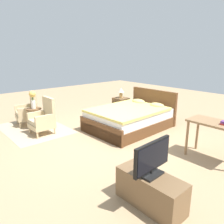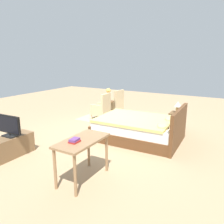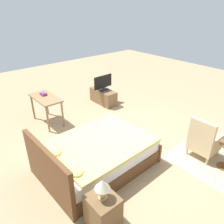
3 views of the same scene
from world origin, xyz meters
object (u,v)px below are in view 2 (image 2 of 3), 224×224
(bed, at_px, (140,129))
(flower_vase, at_px, (108,93))
(tv_stand, at_px, (11,146))
(table_lamp, at_px, (178,105))
(tv_flatscreen, at_px, (9,126))
(armchair_by_window_right, at_px, (102,109))
(armchair_by_window_left, at_px, (116,104))
(side_table, at_px, (108,106))
(book_stack, at_px, (75,141))
(nightstand, at_px, (177,122))
(vanity_desk, at_px, (82,146))

(bed, bearing_deg, flower_vase, -130.62)
(tv_stand, bearing_deg, bed, 138.65)
(table_lamp, bearing_deg, tv_flatscreen, -38.50)
(armchair_by_window_right, bearing_deg, tv_flatscreen, -1.90)
(bed, relative_size, tv_stand, 2.30)
(armchair_by_window_left, relative_size, table_lamp, 2.79)
(side_table, distance_m, table_lamp, 2.78)
(flower_vase, relative_size, book_stack, 2.55)
(nightstand, height_order, book_stack, book_stack)
(tv_stand, distance_m, book_stack, 2.02)
(side_table, distance_m, nightstand, 2.74)
(armchair_by_window_right, bearing_deg, vanity_desk, 27.61)
(vanity_desk, height_order, book_stack, book_stack)
(armchair_by_window_right, distance_m, tv_stand, 3.56)
(book_stack, bearing_deg, armchair_by_window_left, -158.87)
(nightstand, bearing_deg, table_lamp, 90.00)
(armchair_by_window_left, xyz_separation_m, nightstand, (1.08, 2.65, -0.09))
(table_lamp, bearing_deg, flower_vase, -102.29)
(side_table, bearing_deg, vanity_desk, 24.89)
(armchair_by_window_left, height_order, tv_stand, armchair_by_window_left)
(nightstand, distance_m, tv_stand, 4.45)
(tv_flatscreen, xyz_separation_m, book_stack, (0.14, 1.94, 0.09))
(bed, xyz_separation_m, vanity_desk, (2.34, -0.11, 0.35))
(nightstand, xyz_separation_m, vanity_desk, (3.46, -0.80, 0.35))
(bed, height_order, side_table, bed)
(table_lamp, relative_size, tv_stand, 0.34)
(bed, distance_m, side_table, 2.62)
(armchair_by_window_left, xyz_separation_m, tv_flatscreen, (4.57, -0.12, 0.32))
(armchair_by_window_left, height_order, armchair_by_window_right, same)
(side_table, relative_size, table_lamp, 1.72)
(nightstand, height_order, vanity_desk, vanity_desk)
(side_table, height_order, table_lamp, table_lamp)
(bed, height_order, book_stack, bed)
(table_lamp, bearing_deg, vanity_desk, -13.09)
(armchair_by_window_right, relative_size, tv_flatscreen, 1.34)
(bed, distance_m, nightstand, 1.32)
(bed, xyz_separation_m, armchair_by_window_left, (-2.20, -1.96, 0.08))
(flower_vase, height_order, nightstand, flower_vase)
(nightstand, bearing_deg, bed, -31.73)
(vanity_desk, bearing_deg, table_lamp, 166.91)
(vanity_desk, bearing_deg, flower_vase, -155.11)
(side_table, bearing_deg, bed, 49.38)
(nightstand, bearing_deg, armchair_by_window_left, -112.20)
(flower_vase, bearing_deg, side_table, 0.00)
(bed, height_order, armchair_by_window_right, bed)
(tv_stand, bearing_deg, armchair_by_window_left, 178.53)
(armchair_by_window_right, distance_m, table_lamp, 2.69)
(flower_vase, relative_size, table_lamp, 1.45)
(vanity_desk, bearing_deg, nightstand, 166.92)
(bed, relative_size, book_stack, 11.82)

